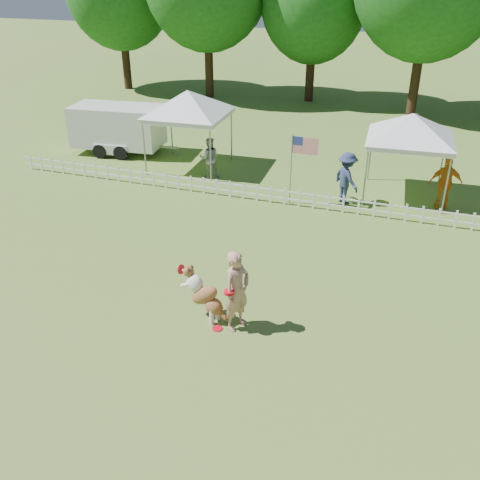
{
  "coord_description": "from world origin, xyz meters",
  "views": [
    {
      "loc": [
        3.95,
        -9.37,
        7.38
      ],
      "look_at": [
        -0.09,
        2.0,
        1.1
      ],
      "focal_mm": 40.0,
      "sensor_mm": 36.0,
      "label": 1
    }
  ],
  "objects": [
    {
      "name": "spectator_b",
      "position": [
        1.66,
        7.87,
        0.89
      ],
      "size": [
        1.28,
        1.28,
        1.78
      ],
      "primitive_type": "imported",
      "rotation": [
        0.0,
        0.0,
        2.35
      ],
      "color": "navy",
      "rests_on": "ground"
    },
    {
      "name": "canopy_tent_left",
      "position": [
        -4.86,
        9.42,
        1.5
      ],
      "size": [
        3.08,
        3.08,
        3.0
      ],
      "primitive_type": null,
      "rotation": [
        0.0,
        0.0,
        0.06
      ],
      "color": "white",
      "rests_on": "ground"
    },
    {
      "name": "picket_fence",
      "position": [
        0.0,
        7.0,
        0.3
      ],
      "size": [
        22.0,
        0.08,
        0.6
      ],
      "primitive_type": null,
      "color": "white",
      "rests_on": "ground"
    },
    {
      "name": "spectator_c",
      "position": [
        4.83,
        8.49,
        0.91
      ],
      "size": [
        1.11,
        0.58,
        1.81
      ],
      "primitive_type": "imported",
      "rotation": [
        0.0,
        0.0,
        3.27
      ],
      "color": "orange",
      "rests_on": "ground"
    },
    {
      "name": "cargo_trailer",
      "position": [
        -8.55,
        10.13,
        1.03
      ],
      "size": [
        4.9,
        2.61,
        2.06
      ],
      "primitive_type": null,
      "rotation": [
        0.0,
        0.0,
        0.12
      ],
      "color": "white",
      "rests_on": "ground"
    },
    {
      "name": "tree_center_left",
      "position": [
        -3.0,
        22.5,
        4.9
      ],
      "size": [
        6.0,
        6.0,
        9.8
      ],
      "primitive_type": null,
      "color": "#184C15",
      "rests_on": "ground"
    },
    {
      "name": "ground",
      "position": [
        0.0,
        0.0,
        0.0
      ],
      "size": [
        120.0,
        120.0,
        0.0
      ],
      "primitive_type": "plane",
      "color": "#3D6E23",
      "rests_on": "ground"
    },
    {
      "name": "canopy_tent_right",
      "position": [
        3.48,
        9.18,
        1.44
      ],
      "size": [
        2.96,
        2.96,
        2.88
      ],
      "primitive_type": null,
      "rotation": [
        0.0,
        0.0,
        0.06
      ],
      "color": "white",
      "rests_on": "ground"
    },
    {
      "name": "flag_pole",
      "position": [
        -0.12,
        7.19,
        1.21
      ],
      "size": [
        0.93,
        0.1,
        2.42
      ],
      "primitive_type": null,
      "rotation": [
        0.0,
        0.0,
        -0.0
      ],
      "color": "gray",
      "rests_on": "ground"
    },
    {
      "name": "dog",
      "position": [
        -0.23,
        0.0,
        0.63
      ],
      "size": [
        1.27,
        0.7,
        1.25
      ],
      "primitive_type": null,
      "rotation": [
        0.0,
        0.0,
        -0.26
      ],
      "color": "brown",
      "rests_on": "ground"
    },
    {
      "name": "frisbee_on_turf",
      "position": [
        0.18,
        -0.3,
        0.01
      ],
      "size": [
        0.28,
        0.28,
        0.02
      ],
      "primitive_type": "cylinder",
      "rotation": [
        0.0,
        0.0,
        0.17
      ],
      "color": "red",
      "rests_on": "ground"
    },
    {
      "name": "spectator_a",
      "position": [
        -3.68,
        8.6,
        0.78
      ],
      "size": [
        0.93,
        0.85,
        1.55
      ],
      "primitive_type": "imported",
      "rotation": [
        0.0,
        0.0,
        3.57
      ],
      "color": "#929397",
      "rests_on": "ground"
    },
    {
      "name": "handler",
      "position": [
        0.57,
        -0.06,
        0.96
      ],
      "size": [
        0.69,
        0.82,
        1.91
      ],
      "primitive_type": "imported",
      "rotation": [
        0.0,
        0.0,
        1.18
      ],
      "color": "tan",
      "rests_on": "ground"
    }
  ]
}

